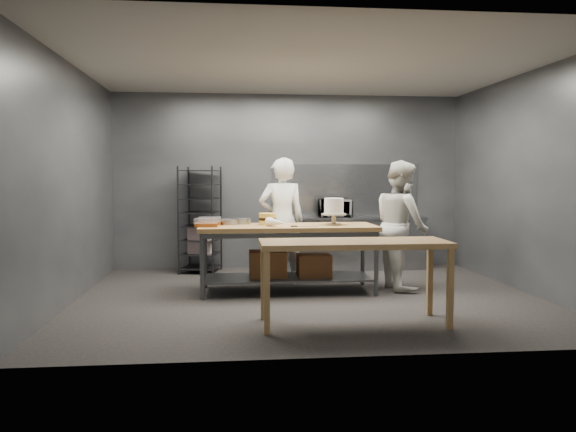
# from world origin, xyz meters

# --- Properties ---
(ground) EXTENTS (6.00, 6.00, 0.00)m
(ground) POSITION_xyz_m (0.00, 0.00, 0.00)
(ground) COLOR black
(ground) RESTS_ON ground
(back_wall) EXTENTS (6.00, 0.04, 3.00)m
(back_wall) POSITION_xyz_m (0.00, 2.50, 1.50)
(back_wall) COLOR #4C4F54
(back_wall) RESTS_ON ground
(work_table) EXTENTS (2.40, 0.90, 0.92)m
(work_table) POSITION_xyz_m (-0.24, 0.34, 0.57)
(work_table) COLOR olive
(work_table) RESTS_ON ground
(near_counter) EXTENTS (2.00, 0.70, 0.90)m
(near_counter) POSITION_xyz_m (0.29, -1.41, 0.81)
(near_counter) COLOR olive
(near_counter) RESTS_ON ground
(back_counter) EXTENTS (2.60, 0.60, 0.90)m
(back_counter) POSITION_xyz_m (1.00, 2.18, 0.45)
(back_counter) COLOR slate
(back_counter) RESTS_ON ground
(splashback_panel) EXTENTS (2.60, 0.02, 0.90)m
(splashback_panel) POSITION_xyz_m (1.00, 2.48, 1.35)
(splashback_panel) COLOR slate
(splashback_panel) RESTS_ON back_counter
(speed_rack) EXTENTS (0.72, 0.76, 1.75)m
(speed_rack) POSITION_xyz_m (-1.52, 2.10, 0.86)
(speed_rack) COLOR black
(speed_rack) RESTS_ON ground
(chef_behind) EXTENTS (0.71, 0.49, 1.86)m
(chef_behind) POSITION_xyz_m (-0.26, 0.99, 0.93)
(chef_behind) COLOR white
(chef_behind) RESTS_ON ground
(chef_right) EXTENTS (0.77, 0.94, 1.81)m
(chef_right) POSITION_xyz_m (1.38, 0.43, 0.90)
(chef_right) COLOR silver
(chef_right) RESTS_ON ground
(microwave) EXTENTS (0.54, 0.37, 0.30)m
(microwave) POSITION_xyz_m (0.76, 2.18, 1.05)
(microwave) COLOR black
(microwave) RESTS_ON back_counter
(frosted_cake_stand) EXTENTS (0.34, 0.34, 0.37)m
(frosted_cake_stand) POSITION_xyz_m (0.39, 0.30, 1.15)
(frosted_cake_stand) COLOR #ADA38B
(frosted_cake_stand) RESTS_ON work_table
(layer_cake) EXTENTS (0.23, 0.23, 0.16)m
(layer_cake) POSITION_xyz_m (-0.51, 0.45, 1.00)
(layer_cake) COLOR #E9CC4A
(layer_cake) RESTS_ON work_table
(cake_pans) EXTENTS (0.43, 0.36, 0.07)m
(cake_pans) POSITION_xyz_m (-0.95, 0.57, 0.96)
(cake_pans) COLOR gray
(cake_pans) RESTS_ON work_table
(piping_bag) EXTENTS (0.30, 0.39, 0.12)m
(piping_bag) POSITION_xyz_m (-0.41, 0.09, 0.98)
(piping_bag) COLOR white
(piping_bag) RESTS_ON work_table
(offset_spatula) EXTENTS (0.36, 0.02, 0.02)m
(offset_spatula) POSITION_xyz_m (-0.09, 0.09, 0.93)
(offset_spatula) COLOR slate
(offset_spatula) RESTS_ON work_table
(pastry_clamshells) EXTENTS (0.35, 0.48, 0.11)m
(pastry_clamshells) POSITION_xyz_m (-1.32, 0.34, 0.98)
(pastry_clamshells) COLOR #924F1D
(pastry_clamshells) RESTS_ON work_table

